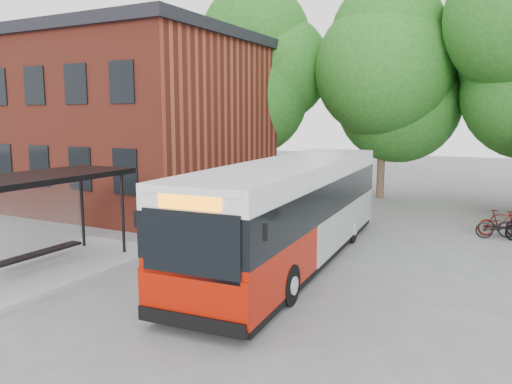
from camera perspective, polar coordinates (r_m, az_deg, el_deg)
The scene contains 8 objects.
ground at distance 13.86m, azimuth -7.32°, elevation -10.46°, with size 100.00×100.00×0.00m, color #5F5F61.
station_building at distance 28.46m, azimuth -18.93°, elevation 7.64°, with size 18.40×10.40×8.50m, color maroon, non-canonical shape.
bus_shelter at distance 15.76m, azimuth -23.18°, elevation -3.29°, with size 3.60×7.00×2.90m, color black, non-canonical shape.
tree_0 at distance 29.97m, azimuth 0.55°, elevation 10.51°, with size 7.92×7.92×11.00m, color #1C5717, non-canonical shape.
tree_1 at distance 28.50m, azimuth 14.34°, elevation 9.74°, with size 7.92×7.92×10.40m, color #1C5717, non-canonical shape.
city_bus at distance 15.55m, azimuth 4.24°, elevation -2.28°, with size 2.65×12.42×3.16m, color #9D1103, non-canonical shape.
bicycle_0 at distance 20.61m, azimuth 26.38°, elevation -3.54°, with size 0.65×1.87×0.98m, color black.
bicycle_1 at distance 21.14m, azimuth 26.15°, elevation -3.20°, with size 0.48×1.68×1.01m, color #4A0F08.
Camera 1 is at (7.51, -10.74, 4.51)m, focal length 35.00 mm.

